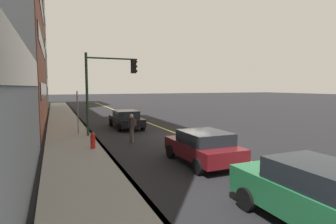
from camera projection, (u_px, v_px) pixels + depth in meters
ground at (185, 137)px, 17.17m from camera, size 200.00×200.00×0.00m
sidewalk_slab at (74, 145)px, 14.54m from camera, size 80.00×2.83×0.15m
curb_edge at (99, 143)px, 15.06m from camera, size 80.00×0.16×0.15m
lane_stripe_center at (185, 137)px, 17.17m from camera, size 80.00×0.16×0.01m
car_black at (126, 119)px, 20.88m from camera, size 4.52×1.98×1.35m
car_maroon at (203, 146)px, 11.23m from camera, size 3.83×2.02×1.37m
car_green at (319, 196)px, 6.00m from camera, size 4.24×1.90×1.53m
pedestrian_with_backpack at (132, 126)px, 15.46m from camera, size 0.40×0.38×1.64m
traffic_light_mast at (108, 80)px, 17.04m from camera, size 0.28×3.33×5.26m
street_sign_post at (78, 110)px, 17.42m from camera, size 0.60×0.08×2.91m
fire_hydrant at (93, 142)px, 13.35m from camera, size 0.24×0.24×0.94m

